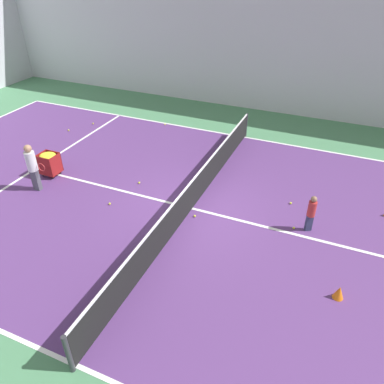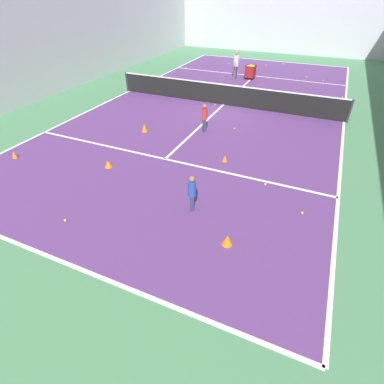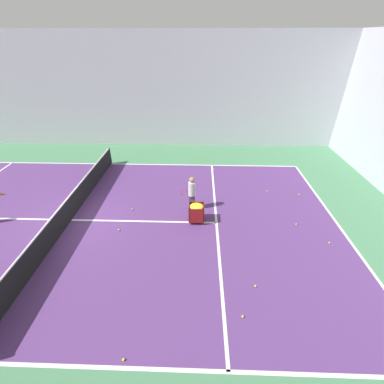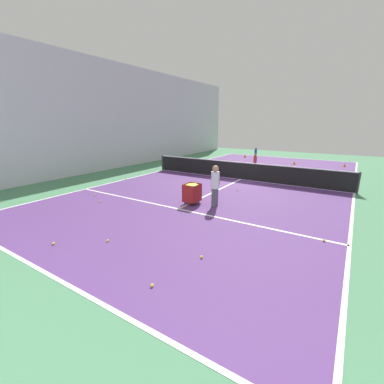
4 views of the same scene
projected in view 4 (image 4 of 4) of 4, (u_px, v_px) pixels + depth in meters
name	position (u px, v px, depth m)	size (l,w,h in m)	color
ground_plane	(240.00, 179.00, 14.81)	(33.24, 33.24, 0.00)	#477F56
court_playing_area	(240.00, 179.00, 14.81)	(11.24, 22.52, 0.00)	#563370
line_baseline_near	(286.00, 158.00, 23.98)	(11.24, 0.10, 0.00)	white
line_baseline_far	(45.00, 272.00, 5.64)	(11.24, 0.10, 0.00)	white
line_sideline_left	(354.00, 193.00, 11.90)	(0.10, 22.52, 0.00)	white
line_sideline_right	(164.00, 170.00, 17.72)	(0.10, 22.52, 0.00)	white
line_service_near	(271.00, 165.00, 19.85)	(11.24, 0.10, 0.00)	white
line_service_far	(178.00, 209.00, 9.76)	(11.24, 0.10, 0.00)	white
line_centre_service	(240.00, 179.00, 14.81)	(0.10, 12.39, 0.00)	white
hall_enclosure_right	(125.00, 117.00, 18.56)	(0.15, 29.54, 7.13)	silver
tennis_net	(241.00, 171.00, 14.67)	(11.54, 0.10, 1.02)	#2D2D33
player_near_baseline	(256.00, 153.00, 22.51)	(0.36, 0.52, 1.07)	#2D3351
coach_at_net	(215.00, 183.00, 9.87)	(0.34, 0.65, 1.62)	#4C4C56
child_midcourt	(255.00, 161.00, 17.61)	(0.32, 0.32, 1.14)	#2D3351
ball_cart	(192.00, 190.00, 10.26)	(0.56, 0.62, 0.84)	maroon
training_cone_0	(294.00, 163.00, 20.08)	(0.26, 0.26, 0.23)	orange
training_cone_1	(245.00, 156.00, 24.02)	(0.26, 0.26, 0.27)	orange
training_cone_2	(345.00, 165.00, 18.98)	(0.19, 0.19, 0.25)	orange
training_cone_3	(292.00, 168.00, 17.41)	(0.25, 0.25, 0.34)	orange
training_cone_4	(244.00, 163.00, 20.27)	(0.18, 0.18, 0.22)	orange
tennis_ball_0	(108.00, 241.00, 7.08)	(0.07, 0.07, 0.07)	yellow
tennis_ball_1	(355.00, 183.00, 13.69)	(0.07, 0.07, 0.07)	yellow
tennis_ball_2	(254.00, 170.00, 17.42)	(0.07, 0.07, 0.07)	yellow
tennis_ball_3	(126.00, 180.00, 14.63)	(0.07, 0.07, 0.07)	yellow
tennis_ball_4	(292.00, 159.00, 22.69)	(0.07, 0.07, 0.07)	yellow
tennis_ball_5	(54.00, 243.00, 6.91)	(0.07, 0.07, 0.07)	yellow
tennis_ball_6	(100.00, 202.00, 10.55)	(0.07, 0.07, 0.07)	yellow
tennis_ball_7	(222.00, 158.00, 23.27)	(0.07, 0.07, 0.07)	yellow
tennis_ball_8	(202.00, 257.00, 6.22)	(0.07, 0.07, 0.07)	yellow
tennis_ball_9	(230.00, 161.00, 21.86)	(0.07, 0.07, 0.07)	yellow
tennis_ball_10	(248.00, 179.00, 14.81)	(0.07, 0.07, 0.07)	yellow
tennis_ball_11	(349.00, 161.00, 21.76)	(0.07, 0.07, 0.07)	yellow
tennis_ball_12	(213.00, 185.00, 13.31)	(0.07, 0.07, 0.07)	yellow
tennis_ball_13	(324.00, 240.00, 7.10)	(0.07, 0.07, 0.07)	yellow
tennis_ball_14	(152.00, 285.00, 5.14)	(0.07, 0.07, 0.07)	yellow
tennis_ball_15	(236.00, 169.00, 17.78)	(0.07, 0.07, 0.07)	yellow
tennis_ball_16	(237.00, 190.00, 12.39)	(0.07, 0.07, 0.07)	yellow
tennis_ball_17	(95.00, 195.00, 11.52)	(0.07, 0.07, 0.07)	yellow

